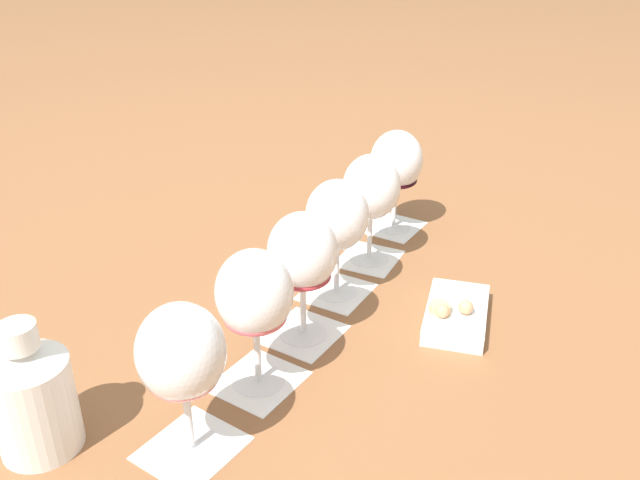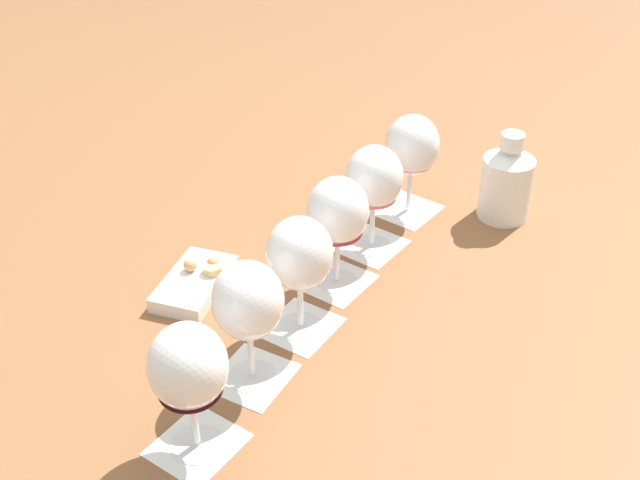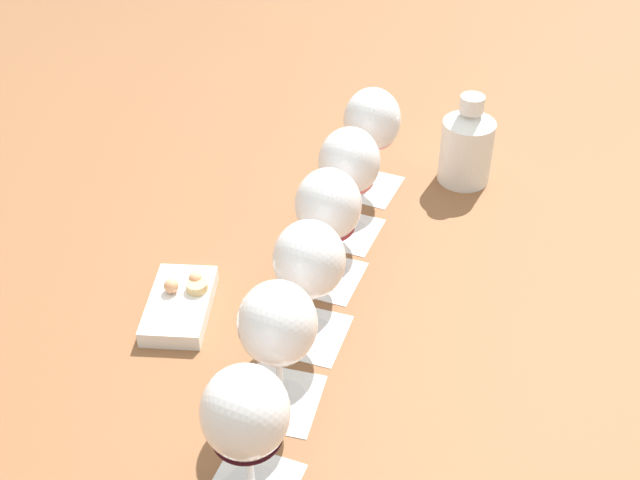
{
  "view_description": "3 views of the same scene",
  "coord_description": "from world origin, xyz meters",
  "px_view_note": "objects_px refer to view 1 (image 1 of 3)",
  "views": [
    {
      "loc": [
        -0.26,
        -0.83,
        0.56
      ],
      "look_at": [
        0.0,
        0.0,
        0.12
      ],
      "focal_mm": 38.0,
      "sensor_mm": 36.0,
      "label": 1
    },
    {
      "loc": [
        0.25,
        0.95,
        0.78
      ],
      "look_at": [
        0.0,
        0.0,
        0.12
      ],
      "focal_mm": 45.0,
      "sensor_mm": 36.0,
      "label": 2
    },
    {
      "loc": [
        0.42,
        0.77,
        0.8
      ],
      "look_at": [
        0.0,
        0.0,
        0.12
      ],
      "focal_mm": 45.0,
      "sensor_mm": 36.0,
      "label": 3
    }
  ],
  "objects_px": {
    "wine_glass_0": "(182,358)",
    "ceramic_vase": "(32,396)",
    "wine_glass_4": "(371,191)",
    "wine_glass_2": "(302,256)",
    "wine_glass_5": "(396,164)",
    "wine_glass_3": "(337,220)",
    "snack_dish": "(456,314)",
    "wine_glass_1": "(255,298)"
  },
  "relations": [
    {
      "from": "wine_glass_1",
      "to": "wine_glass_4",
      "type": "xyz_separation_m",
      "value": [
        0.26,
        0.27,
        -0.0
      ]
    },
    {
      "from": "wine_glass_1",
      "to": "wine_glass_0",
      "type": "bearing_deg",
      "value": -136.75
    },
    {
      "from": "wine_glass_5",
      "to": "snack_dish",
      "type": "height_order",
      "value": "wine_glass_5"
    },
    {
      "from": "ceramic_vase",
      "to": "snack_dish",
      "type": "xyz_separation_m",
      "value": [
        0.57,
        0.08,
        -0.06
      ]
    },
    {
      "from": "wine_glass_0",
      "to": "wine_glass_2",
      "type": "distance_m",
      "value": 0.26
    },
    {
      "from": "wine_glass_3",
      "to": "snack_dish",
      "type": "relative_size",
      "value": 1.07
    },
    {
      "from": "ceramic_vase",
      "to": "snack_dish",
      "type": "bearing_deg",
      "value": 8.33
    },
    {
      "from": "wine_glass_1",
      "to": "wine_glass_3",
      "type": "bearing_deg",
      "value": 47.13
    },
    {
      "from": "wine_glass_1",
      "to": "ceramic_vase",
      "type": "height_order",
      "value": "wine_glass_1"
    },
    {
      "from": "wine_glass_4",
      "to": "wine_glass_5",
      "type": "relative_size",
      "value": 1.0
    },
    {
      "from": "wine_glass_3",
      "to": "wine_glass_4",
      "type": "distance_m",
      "value": 0.13
    },
    {
      "from": "wine_glass_0",
      "to": "wine_glass_3",
      "type": "bearing_deg",
      "value": 45.74
    },
    {
      "from": "wine_glass_0",
      "to": "wine_glass_1",
      "type": "height_order",
      "value": "same"
    },
    {
      "from": "wine_glass_3",
      "to": "ceramic_vase",
      "type": "distance_m",
      "value": 0.49
    },
    {
      "from": "wine_glass_5",
      "to": "ceramic_vase",
      "type": "height_order",
      "value": "wine_glass_5"
    },
    {
      "from": "wine_glass_3",
      "to": "wine_glass_4",
      "type": "height_order",
      "value": "same"
    },
    {
      "from": "wine_glass_3",
      "to": "wine_glass_5",
      "type": "relative_size",
      "value": 1.0
    },
    {
      "from": "wine_glass_1",
      "to": "wine_glass_3",
      "type": "relative_size",
      "value": 1.0
    },
    {
      "from": "wine_glass_4",
      "to": "wine_glass_2",
      "type": "bearing_deg",
      "value": -133.19
    },
    {
      "from": "wine_glass_0",
      "to": "ceramic_vase",
      "type": "xyz_separation_m",
      "value": [
        -0.16,
        0.06,
        -0.06
      ]
    },
    {
      "from": "wine_glass_2",
      "to": "ceramic_vase",
      "type": "relative_size",
      "value": 1.14
    },
    {
      "from": "ceramic_vase",
      "to": "wine_glass_0",
      "type": "bearing_deg",
      "value": -19.79
    },
    {
      "from": "wine_glass_2",
      "to": "snack_dish",
      "type": "xyz_separation_m",
      "value": [
        0.22,
        -0.04,
        -0.11
      ]
    },
    {
      "from": "wine_glass_5",
      "to": "wine_glass_1",
      "type": "bearing_deg",
      "value": -133.01
    },
    {
      "from": "ceramic_vase",
      "to": "wine_glass_1",
      "type": "bearing_deg",
      "value": 7.84
    },
    {
      "from": "snack_dish",
      "to": "wine_glass_0",
      "type": "bearing_deg",
      "value": -160.89
    },
    {
      "from": "wine_glass_4",
      "to": "wine_glass_5",
      "type": "height_order",
      "value": "same"
    },
    {
      "from": "wine_glass_2",
      "to": "wine_glass_4",
      "type": "distance_m",
      "value": 0.25
    },
    {
      "from": "wine_glass_1",
      "to": "wine_glass_3",
      "type": "height_order",
      "value": "same"
    },
    {
      "from": "wine_glass_4",
      "to": "wine_glass_5",
      "type": "distance_m",
      "value": 0.14
    },
    {
      "from": "wine_glass_0",
      "to": "wine_glass_5",
      "type": "height_order",
      "value": "same"
    },
    {
      "from": "wine_glass_0",
      "to": "wine_glass_4",
      "type": "xyz_separation_m",
      "value": [
        0.36,
        0.36,
        -0.0
      ]
    },
    {
      "from": "wine_glass_2",
      "to": "wine_glass_5",
      "type": "relative_size",
      "value": 1.0
    },
    {
      "from": "wine_glass_5",
      "to": "snack_dish",
      "type": "xyz_separation_m",
      "value": [
        -0.04,
        -0.33,
        -0.11
      ]
    },
    {
      "from": "wine_glass_3",
      "to": "ceramic_vase",
      "type": "height_order",
      "value": "wine_glass_3"
    },
    {
      "from": "wine_glass_4",
      "to": "snack_dish",
      "type": "bearing_deg",
      "value": -77.06
    },
    {
      "from": "wine_glass_4",
      "to": "wine_glass_1",
      "type": "bearing_deg",
      "value": -133.83
    },
    {
      "from": "wine_glass_2",
      "to": "ceramic_vase",
      "type": "height_order",
      "value": "wine_glass_2"
    },
    {
      "from": "wine_glass_1",
      "to": "wine_glass_5",
      "type": "height_order",
      "value": "same"
    },
    {
      "from": "wine_glass_5",
      "to": "snack_dish",
      "type": "relative_size",
      "value": 1.07
    },
    {
      "from": "wine_glass_0",
      "to": "wine_glass_3",
      "type": "relative_size",
      "value": 1.0
    },
    {
      "from": "wine_glass_0",
      "to": "ceramic_vase",
      "type": "bearing_deg",
      "value": 160.21
    }
  ]
}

